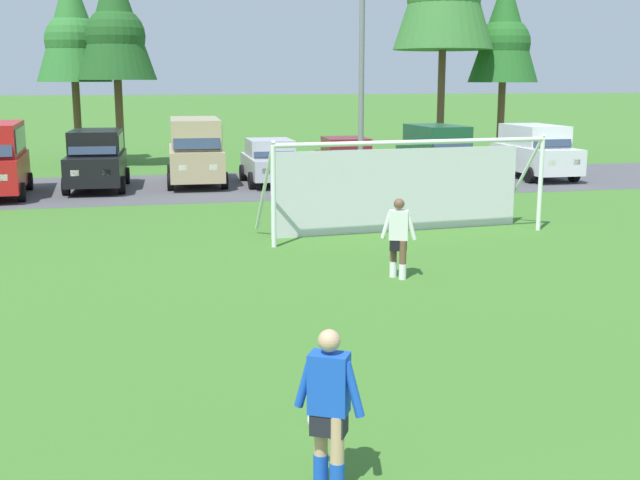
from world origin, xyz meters
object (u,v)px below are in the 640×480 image
at_px(soccer_ball, 317,420).
at_px(parked_car_slot_center_right, 346,159).
at_px(player_midfield_center, 329,410).
at_px(parked_car_slot_right, 438,151).
at_px(soccer_goal, 402,184).
at_px(player_defender_far, 398,238).
at_px(parked_car_slot_center_left, 196,150).
at_px(parked_car_slot_center, 270,161).
at_px(parked_car_slot_left, 97,159).
at_px(street_lamp, 367,84).
at_px(parked_car_slot_far_right, 535,151).

bearing_deg(soccer_ball, parked_car_slot_center_right, 74.68).
distance_m(player_midfield_center, parked_car_slot_right, 25.52).
bearing_deg(parked_car_slot_right, soccer_ball, -114.11).
distance_m(soccer_goal, player_defender_far, 4.97).
xyz_separation_m(parked_car_slot_center_left, parked_car_slot_center, (2.81, -0.50, -0.47)).
height_order(parked_car_slot_left, parked_car_slot_center_left, parked_car_slot_center_left).
height_order(soccer_goal, parked_car_slot_left, soccer_goal).
bearing_deg(parked_car_slot_center_left, street_lamp, -41.87).
bearing_deg(parked_car_slot_center, parked_car_slot_right, 1.33).
height_order(parked_car_slot_center_right, parked_car_slot_far_right, parked_car_slot_far_right).
height_order(parked_car_slot_left, street_lamp, street_lamp).
bearing_deg(parked_car_slot_center_left, parked_car_slot_center, -10.01).
bearing_deg(parked_car_slot_center, soccer_ball, -97.75).
relative_size(player_midfield_center, parked_car_slot_center_right, 0.38).
bearing_deg(soccer_ball, soccer_goal, 67.14).
bearing_deg(player_defender_far, parked_car_slot_center_left, 100.65).
bearing_deg(parked_car_slot_left, parked_car_slot_center_left, 8.55).
bearing_deg(parked_car_slot_center_right, parked_car_slot_right, -0.91).
distance_m(parked_car_slot_center_left, parked_car_slot_far_right, 13.71).
bearing_deg(parked_car_slot_far_right, parked_car_slot_center_right, 174.90).
xyz_separation_m(parked_car_slot_left, parked_car_slot_center, (6.45, 0.05, -0.24)).
bearing_deg(parked_car_slot_far_right, parked_car_slot_center_left, 175.95).
xyz_separation_m(player_defender_far, parked_car_slot_far_right, (10.70, 14.83, 0.29)).
relative_size(player_defender_far, parked_car_slot_right, 0.35).
height_order(parked_car_slot_center_left, parked_car_slot_far_right, parked_car_slot_center_left).
bearing_deg(player_defender_far, street_lamp, 77.55).
height_order(soccer_ball, parked_car_slot_center, parked_car_slot_center).
bearing_deg(player_midfield_center, player_defender_far, 67.40).
bearing_deg(soccer_ball, parked_car_slot_left, 99.01).
xyz_separation_m(player_defender_far, parked_car_slot_left, (-6.61, 15.25, 0.29)).
relative_size(soccer_goal, parked_car_slot_right, 1.61).
height_order(soccer_ball, parked_car_slot_center_right, parked_car_slot_center_right).
xyz_separation_m(player_midfield_center, street_lamp, (5.74, 18.95, 2.99)).
relative_size(parked_car_slot_left, parked_car_slot_center, 1.11).
relative_size(parked_car_slot_right, street_lamp, 0.64).
height_order(soccer_goal, parked_car_slot_right, soccer_goal).
bearing_deg(parked_car_slot_right, parked_car_slot_center, -178.67).
distance_m(parked_car_slot_left, parked_car_slot_center_right, 9.54).
height_order(player_midfield_center, parked_car_slot_left, parked_car_slot_left).
xyz_separation_m(soccer_goal, player_midfield_center, (-4.94, -12.66, -0.47)).
xyz_separation_m(parked_car_slot_center, street_lamp, (2.58, -4.34, 2.94)).
distance_m(player_defender_far, parked_car_slot_center_left, 16.09).
relative_size(soccer_ball, parked_car_slot_left, 0.05).
distance_m(player_midfield_center, parked_car_slot_center_left, 23.79).
bearing_deg(parked_car_slot_center_right, soccer_ball, -105.32).
height_order(parked_car_slot_center, parked_car_slot_right, parked_car_slot_right).
bearing_deg(street_lamp, parked_car_slot_center_left, 138.13).
bearing_deg(soccer_ball, parked_car_slot_far_right, 57.16).
distance_m(soccer_goal, parked_car_slot_right, 11.94).
height_order(player_midfield_center, street_lamp, street_lamp).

